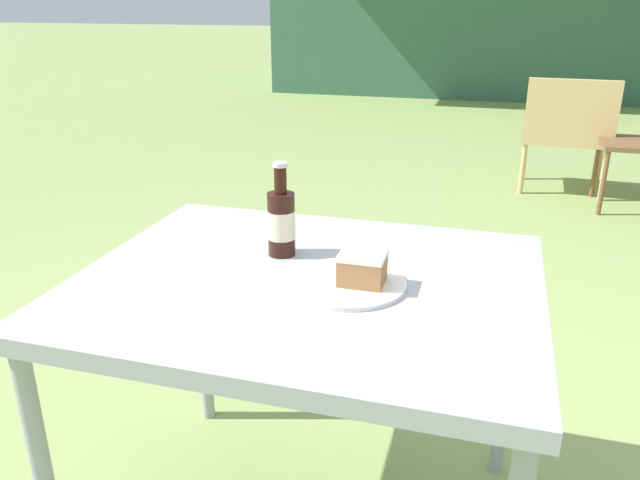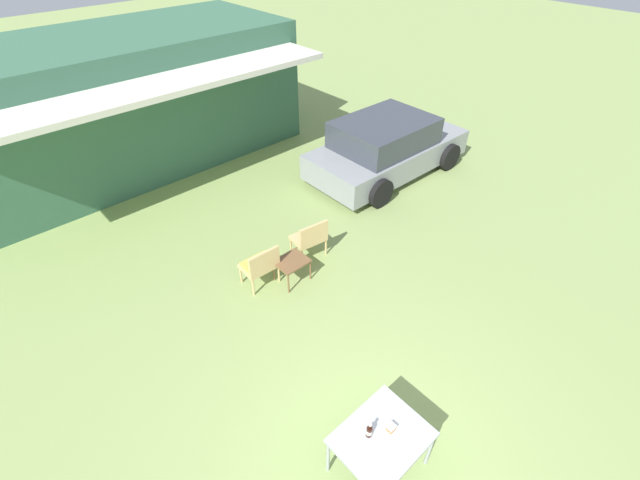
# 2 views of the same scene
# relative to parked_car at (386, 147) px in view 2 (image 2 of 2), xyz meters

# --- Properties ---
(ground_plane) EXTENTS (60.00, 60.00, 0.00)m
(ground_plane) POSITION_rel_parked_car_xyz_m (-5.34, -4.54, -0.66)
(ground_plane) COLOR #8CA35B
(cabin_building) EXTENTS (8.05, 4.67, 2.95)m
(cabin_building) POSITION_rel_parked_car_xyz_m (-4.19, 4.72, 0.83)
(cabin_building) COLOR #38664C
(cabin_building) RESTS_ON ground_plane
(parked_car) EXTENTS (4.02, 2.08, 1.37)m
(parked_car) POSITION_rel_parked_car_xyz_m (0.00, 0.00, 0.00)
(parked_car) COLOR gray
(parked_car) RESTS_ON ground_plane
(wicker_chair_cushioned) EXTENTS (0.60, 0.48, 0.80)m
(wicker_chair_cushioned) POSITION_rel_parked_car_xyz_m (-4.51, -1.13, -0.21)
(wicker_chair_cushioned) COLOR tan
(wicker_chair_cushioned) RESTS_ON ground_plane
(wicker_chair_plain) EXTENTS (0.64, 0.53, 0.80)m
(wicker_chair_plain) POSITION_rel_parked_car_xyz_m (-3.40, -1.15, -0.20)
(wicker_chair_plain) COLOR tan
(wicker_chair_plain) RESTS_ON ground_plane
(garden_side_table) EXTENTS (0.54, 0.45, 0.44)m
(garden_side_table) POSITION_rel_parked_car_xyz_m (-4.06, -1.41, -0.27)
(garden_side_table) COLOR brown
(garden_side_table) RESTS_ON ground_plane
(patio_table) EXTENTS (1.00, 0.81, 0.72)m
(patio_table) POSITION_rel_parked_car_xyz_m (-5.34, -4.54, 0.00)
(patio_table) COLOR #9EA3A8
(patio_table) RESTS_ON ground_plane
(cake_on_plate) EXTENTS (0.25, 0.25, 0.08)m
(cake_on_plate) POSITION_rel_parked_car_xyz_m (-5.23, -4.56, 0.09)
(cake_on_plate) COLOR white
(cake_on_plate) RESTS_ON patio_table
(cola_bottle_near) EXTENTS (0.07, 0.07, 0.22)m
(cola_bottle_near) POSITION_rel_parked_car_xyz_m (-5.44, -4.43, 0.15)
(cola_bottle_near) COLOR black
(cola_bottle_near) RESTS_ON patio_table
(fork) EXTENTS (0.17, 0.05, 0.01)m
(fork) POSITION_rel_parked_car_xyz_m (-5.30, -4.57, 0.07)
(fork) COLOR silver
(fork) RESTS_ON patio_table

